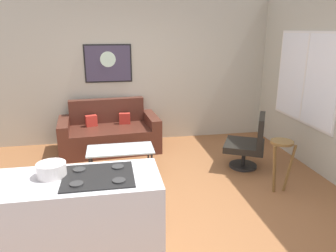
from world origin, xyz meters
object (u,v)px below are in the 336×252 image
(mixing_bowl, at_px, (52,170))
(bar_stool, at_px, (281,154))
(armchair, at_px, (250,143))
(wall_painting, at_px, (108,63))
(couch, at_px, (110,134))
(coffee_table, at_px, (120,151))

(mixing_bowl, bearing_deg, bar_stool, 19.59)
(armchair, xyz_separation_m, wall_painting, (-2.11, 1.68, 1.10))
(armchair, distance_m, bar_stool, 0.79)
(armchair, xyz_separation_m, mixing_bowl, (-2.63, -1.74, 0.55))
(armchair, bearing_deg, couch, 150.42)
(couch, distance_m, mixing_bowl, 3.08)
(bar_stool, height_order, wall_painting, wall_painting)
(coffee_table, bearing_deg, wall_painting, 94.19)
(coffee_table, distance_m, mixing_bowl, 2.04)
(couch, height_order, coffee_table, couch)
(bar_stool, xyz_separation_m, mixing_bowl, (-2.72, -0.97, 0.43))
(coffee_table, relative_size, bar_stool, 1.38)
(couch, bearing_deg, armchair, -29.58)
(bar_stool, bearing_deg, couch, 138.21)
(coffee_table, relative_size, armchair, 1.13)
(armchair, height_order, mixing_bowl, mixing_bowl)
(bar_stool, bearing_deg, mixing_bowl, -160.41)
(couch, relative_size, mixing_bowl, 7.25)
(bar_stool, relative_size, wall_painting, 0.83)
(mixing_bowl, distance_m, wall_painting, 3.50)
(couch, height_order, bar_stool, couch)
(couch, distance_m, bar_stool, 3.01)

